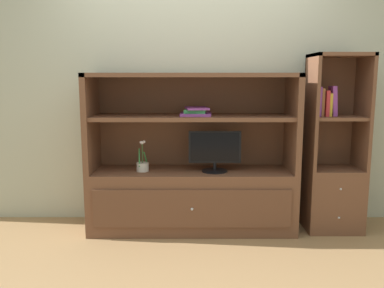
# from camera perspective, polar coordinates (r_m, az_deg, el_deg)

# --- Properties ---
(ground_plane) EXTENTS (8.00, 8.00, 0.00)m
(ground_plane) POSITION_cam_1_polar(r_m,az_deg,el_deg) (3.44, 0.00, -14.33)
(ground_plane) COLOR #99754C
(painted_rear_wall) EXTENTS (6.00, 0.10, 2.80)m
(painted_rear_wall) POSITION_cam_1_polar(r_m,az_deg,el_deg) (3.90, -0.00, 9.60)
(painted_rear_wall) COLOR #ADB29E
(painted_rear_wall) RESTS_ON ground_plane
(media_console) EXTENTS (1.86, 0.54, 1.43)m
(media_console) POSITION_cam_1_polar(r_m,az_deg,el_deg) (3.68, -0.00, -5.35)
(media_console) COLOR brown
(media_console) RESTS_ON ground_plane
(tv_monitor) EXTENTS (0.47, 0.23, 0.37)m
(tv_monitor) POSITION_cam_1_polar(r_m,az_deg,el_deg) (3.56, 3.27, -0.96)
(tv_monitor) COLOR black
(tv_monitor) RESTS_ON media_console
(potted_plant) EXTENTS (0.11, 0.12, 0.28)m
(potted_plant) POSITION_cam_1_polar(r_m,az_deg,el_deg) (3.62, -7.06, -3.02)
(potted_plant) COLOR beige
(potted_plant) RESTS_ON media_console
(magazine_stack) EXTENTS (0.28, 0.33, 0.07)m
(magazine_stack) POSITION_cam_1_polar(r_m,az_deg,el_deg) (3.57, 0.56, 4.63)
(magazine_stack) COLOR purple
(magazine_stack) RESTS_ON media_console
(bookshelf_tall) EXTENTS (0.49, 0.41, 1.60)m
(bookshelf_tall) POSITION_cam_1_polar(r_m,az_deg,el_deg) (3.88, 19.48, -3.94)
(bookshelf_tall) COLOR brown
(bookshelf_tall) RESTS_ON ground_plane
(upright_book_row) EXTENTS (0.17, 0.17, 0.27)m
(upright_book_row) POSITION_cam_1_polar(r_m,az_deg,el_deg) (3.75, 18.57, 5.65)
(upright_book_row) COLOR purple
(upright_book_row) RESTS_ON bookshelf_tall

